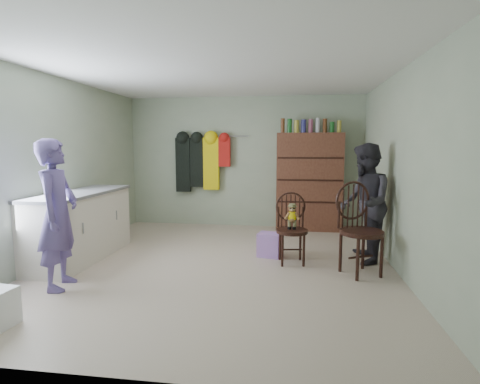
# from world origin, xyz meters

# --- Properties ---
(ground_plane) EXTENTS (5.00, 5.00, 0.00)m
(ground_plane) POSITION_xyz_m (0.00, 0.00, 0.00)
(ground_plane) COLOR beige
(ground_plane) RESTS_ON ground
(room_walls) EXTENTS (5.00, 5.00, 5.00)m
(room_walls) POSITION_xyz_m (0.00, 0.53, 1.58)
(room_walls) COLOR #A8B396
(room_walls) RESTS_ON ground
(counter) EXTENTS (0.64, 1.86, 0.94)m
(counter) POSITION_xyz_m (-1.95, 0.00, 0.47)
(counter) COLOR silver
(counter) RESTS_ON ground
(chair_front) EXTENTS (0.47, 0.47, 0.94)m
(chair_front) POSITION_xyz_m (0.94, 0.25, 0.53)
(chair_front) COLOR #381B13
(chair_front) RESTS_ON ground
(chair_far) EXTENTS (0.68, 0.68, 1.13)m
(chair_far) POSITION_xyz_m (1.75, -0.08, 0.61)
(chair_far) COLOR #381B13
(chair_far) RESTS_ON ground
(striped_bag) EXTENTS (0.36, 0.31, 0.34)m
(striped_bag) POSITION_xyz_m (0.64, 0.47, 0.17)
(striped_bag) COLOR pink
(striped_bag) RESTS_ON ground
(person_left) EXTENTS (0.50, 0.66, 1.64)m
(person_left) POSITION_xyz_m (-1.59, -1.02, 0.82)
(person_left) COLOR #605093
(person_left) RESTS_ON ground
(person_right) EXTENTS (0.63, 0.80, 1.60)m
(person_right) POSITION_xyz_m (1.90, 0.40, 0.80)
(person_right) COLOR #2D2B33
(person_right) RESTS_ON ground
(dresser) EXTENTS (1.20, 0.39, 2.06)m
(dresser) POSITION_xyz_m (1.25, 2.30, 0.92)
(dresser) COLOR brown
(dresser) RESTS_ON ground
(coat_rack) EXTENTS (1.42, 0.12, 1.09)m
(coat_rack) POSITION_xyz_m (-0.83, 2.38, 1.25)
(coat_rack) COLOR #99999E
(coat_rack) RESTS_ON ground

